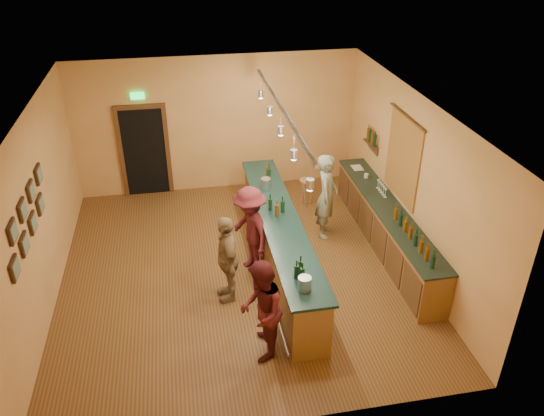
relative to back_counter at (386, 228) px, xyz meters
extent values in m
plane|color=#563518|center=(-2.97, -0.18, -0.49)|extent=(7.00, 7.00, 0.00)
cube|color=silver|center=(-2.97, -0.18, 2.71)|extent=(6.50, 7.00, 0.02)
cube|color=#BA8A45|center=(-2.97, 3.32, 1.11)|extent=(6.50, 0.02, 3.20)
cube|color=#BA8A45|center=(-2.97, -3.68, 1.11)|extent=(6.50, 0.02, 3.20)
cube|color=#BA8A45|center=(-6.22, -0.18, 1.11)|extent=(0.02, 7.00, 3.20)
cube|color=#BA8A45|center=(0.28, -0.18, 1.11)|extent=(0.02, 7.00, 3.20)
cube|color=black|center=(-4.67, 3.30, 0.56)|extent=(0.95, 0.06, 2.10)
cube|color=#472E15|center=(-5.19, 3.28, 0.56)|extent=(0.10, 0.08, 2.10)
cube|color=#472E15|center=(-4.14, 3.28, 0.56)|extent=(0.10, 0.08, 2.10)
cube|color=#472E15|center=(-4.67, 3.28, 1.66)|extent=(1.15, 0.08, 0.10)
cube|color=#19E54C|center=(-4.67, 3.27, 1.91)|extent=(0.30, 0.04, 0.15)
cube|color=maroon|center=(0.26, 0.22, 1.36)|extent=(0.03, 1.40, 1.60)
cube|color=#472E15|center=(0.19, 1.72, 1.06)|extent=(0.16, 0.55, 0.03)
cube|color=#472E15|center=(0.26, 1.72, 0.96)|extent=(0.03, 0.55, 0.18)
cube|color=brown|center=(0.00, 0.02, -0.04)|extent=(0.55, 4.50, 0.90)
cube|color=black|center=(0.00, 0.02, 0.43)|extent=(0.60, 4.55, 0.04)
cylinder|color=silver|center=(0.00, 1.32, 0.50)|extent=(0.09, 0.09, 0.09)
cube|color=silver|center=(-0.03, 1.82, 0.46)|extent=(0.22, 0.30, 0.01)
cube|color=brown|center=(-2.18, -0.18, 0.01)|extent=(0.60, 5.00, 1.00)
cube|color=black|center=(-2.18, -0.18, 0.54)|extent=(0.70, 5.10, 0.05)
cylinder|color=silver|center=(-2.54, -0.18, -0.34)|extent=(0.05, 5.00, 0.05)
cylinder|color=silver|center=(-2.23, -2.28, 0.67)|extent=(0.20, 0.20, 0.22)
cylinder|color=silver|center=(-2.23, 1.02, 0.67)|extent=(0.20, 0.20, 0.22)
cube|color=silver|center=(-2.18, -0.18, 2.65)|extent=(0.06, 4.60, 0.05)
cylinder|color=silver|center=(-2.18, -2.18, 2.46)|extent=(0.01, 0.01, 0.35)
cylinder|color=#A5A5AD|center=(-2.18, -2.18, 2.26)|extent=(0.11, 0.11, 0.14)
cylinder|color=#FFEABF|center=(-2.18, -2.18, 2.18)|extent=(0.08, 0.08, 0.02)
cylinder|color=silver|center=(-2.18, -1.18, 2.46)|extent=(0.01, 0.01, 0.35)
cylinder|color=#A5A5AD|center=(-2.18, -1.18, 2.26)|extent=(0.11, 0.11, 0.14)
cylinder|color=#FFEABF|center=(-2.18, -1.18, 2.18)|extent=(0.08, 0.08, 0.02)
cylinder|color=silver|center=(-2.18, -0.18, 2.46)|extent=(0.01, 0.01, 0.35)
cylinder|color=#A5A5AD|center=(-2.18, -0.18, 2.26)|extent=(0.11, 0.11, 0.14)
cylinder|color=#FFEABF|center=(-2.18, -0.18, 2.18)|extent=(0.08, 0.08, 0.02)
cylinder|color=silver|center=(-2.18, 0.82, 2.46)|extent=(0.01, 0.01, 0.35)
cylinder|color=#A5A5AD|center=(-2.18, 0.82, 2.26)|extent=(0.11, 0.11, 0.14)
cylinder|color=#FFEABF|center=(-2.18, 0.82, 2.18)|extent=(0.08, 0.08, 0.02)
cylinder|color=silver|center=(-2.18, 1.82, 2.46)|extent=(0.01, 0.01, 0.35)
cylinder|color=#A5A5AD|center=(-2.18, 1.82, 2.26)|extent=(0.11, 0.11, 0.14)
cylinder|color=#FFEABF|center=(-2.18, 1.82, 2.18)|extent=(0.08, 0.08, 0.02)
imported|color=gray|center=(-1.03, 0.75, 0.41)|extent=(0.66, 0.77, 1.80)
imported|color=#59191E|center=(-2.90, -2.38, 0.34)|extent=(0.76, 0.90, 1.65)
imported|color=#997A51|center=(-3.24, -0.93, 0.32)|extent=(0.47, 0.97, 1.61)
imported|color=#59191E|center=(-2.73, -0.16, 0.36)|extent=(0.94, 1.24, 1.70)
cylinder|color=#9D6847|center=(-1.13, 2.02, 0.14)|extent=(0.32, 0.32, 0.04)
cylinder|color=#9D6847|center=(-1.01, 2.02, -0.18)|extent=(0.04, 0.04, 0.61)
cylinder|color=#9D6847|center=(-1.19, 2.13, -0.18)|extent=(0.04, 0.04, 0.61)
cylinder|color=#9D6847|center=(-1.19, 1.92, -0.18)|extent=(0.04, 0.04, 0.61)
camera|label=1|loc=(-3.84, -8.30, 5.49)|focal=35.00mm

